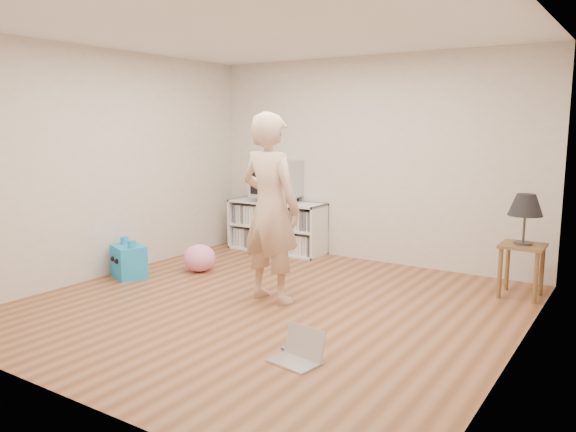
# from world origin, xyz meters

# --- Properties ---
(ground) EXTENTS (4.50, 4.50, 0.00)m
(ground) POSITION_xyz_m (0.00, 0.00, 0.00)
(ground) COLOR brown
(ground) RESTS_ON ground
(walls) EXTENTS (4.52, 4.52, 2.60)m
(walls) POSITION_xyz_m (0.00, 0.00, 1.30)
(walls) COLOR beige
(walls) RESTS_ON ground
(ceiling) EXTENTS (4.50, 4.50, 0.01)m
(ceiling) POSITION_xyz_m (0.00, 0.00, 2.60)
(ceiling) COLOR white
(ceiling) RESTS_ON walls
(media_unit) EXTENTS (1.40, 0.45, 0.70)m
(media_unit) POSITION_xyz_m (-1.29, 2.04, 0.35)
(media_unit) COLOR white
(media_unit) RESTS_ON ground
(dvd_deck) EXTENTS (0.45, 0.35, 0.07)m
(dvd_deck) POSITION_xyz_m (-1.29, 2.02, 0.73)
(dvd_deck) COLOR gray
(dvd_deck) RESTS_ON media_unit
(crt_tv) EXTENTS (0.60, 0.53, 0.50)m
(crt_tv) POSITION_xyz_m (-1.29, 2.02, 1.02)
(crt_tv) COLOR #A5A5AA
(crt_tv) RESTS_ON dvd_deck
(side_table) EXTENTS (0.42, 0.42, 0.55)m
(side_table) POSITION_xyz_m (1.99, 1.65, 0.42)
(side_table) COLOR brown
(side_table) RESTS_ON ground
(table_lamp) EXTENTS (0.34, 0.34, 0.52)m
(table_lamp) POSITION_xyz_m (1.99, 1.65, 0.94)
(table_lamp) COLOR #333333
(table_lamp) RESTS_ON side_table
(person) EXTENTS (0.73, 0.53, 1.87)m
(person) POSITION_xyz_m (-0.09, 0.15, 0.94)
(person) COLOR #D6B192
(person) RESTS_ON ground
(laptop) EXTENTS (0.39, 0.34, 0.25)m
(laptop) POSITION_xyz_m (0.93, -0.94, 0.07)
(laptop) COLOR silver
(laptop) RESTS_ON ground
(playing_cards) EXTENTS (0.08, 0.10, 0.02)m
(playing_cards) POSITION_xyz_m (0.73, -0.80, 0.01)
(playing_cards) COLOR #4359B3
(playing_cards) RESTS_ON ground
(plush_blue) EXTENTS (0.48, 0.44, 0.46)m
(plush_blue) POSITION_xyz_m (-1.95, -0.04, 0.19)
(plush_blue) COLOR #198DD1
(plush_blue) RESTS_ON ground
(plush_pink) EXTENTS (0.51, 0.51, 0.33)m
(plush_pink) POSITION_xyz_m (-1.45, 0.61, 0.16)
(plush_pink) COLOR pink
(plush_pink) RESTS_ON ground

